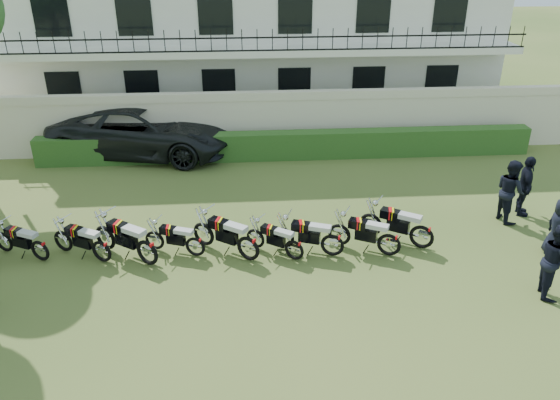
{
  "coord_description": "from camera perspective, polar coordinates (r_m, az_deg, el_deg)",
  "views": [
    {
      "loc": [
        -0.67,
        -11.49,
        7.55
      ],
      "look_at": [
        0.32,
        1.82,
        0.95
      ],
      "focal_mm": 35.0,
      "sensor_mm": 36.0,
      "label": 1
    }
  ],
  "objects": [
    {
      "name": "officer_1",
      "position": [
        13.8,
        26.9,
        -5.67
      ],
      "size": [
        0.89,
        1.03,
        1.8
      ],
      "primitive_type": "imported",
      "rotation": [
        0.0,
        0.0,
        1.3
      ],
      "color": "black",
      "rests_on": "ground"
    },
    {
      "name": "officer_3",
      "position": [
        15.54,
        27.14,
        -2.59
      ],
      "size": [
        0.66,
        0.87,
        1.59
      ],
      "primitive_type": "imported",
      "rotation": [
        0.0,
        0.0,
        1.78
      ],
      "color": "black",
      "rests_on": "ground"
    },
    {
      "name": "motorcycle_5",
      "position": [
        13.75,
        -3.35,
        -4.48
      ],
      "size": [
        1.76,
        1.28,
        1.13
      ],
      "rotation": [
        0.0,
        0.0,
        0.96
      ],
      "color": "black",
      "rests_on": "ground"
    },
    {
      "name": "ground",
      "position": [
        13.77,
        -0.77,
        -6.94
      ],
      "size": [
        100.0,
        100.0,
        0.0
      ],
      "primitive_type": "plane",
      "color": "#3B5321",
      "rests_on": "ground"
    },
    {
      "name": "motorcycle_1",
      "position": [
        15.02,
        -23.86,
        -4.41
      ],
      "size": [
        1.62,
        0.87,
        0.96
      ],
      "rotation": [
        0.0,
        0.0,
        1.12
      ],
      "color": "black",
      "rests_on": "ground"
    },
    {
      "name": "officer_4",
      "position": [
        16.81,
        22.91,
        0.9
      ],
      "size": [
        0.82,
        0.99,
        1.84
      ],
      "primitive_type": "imported",
      "rotation": [
        0.0,
        0.0,
        1.71
      ],
      "color": "black",
      "rests_on": "ground"
    },
    {
      "name": "motorcycle_8",
      "position": [
        14.2,
        11.37,
        -4.07
      ],
      "size": [
        1.77,
        1.0,
        1.06
      ],
      "rotation": [
        0.0,
        0.0,
        1.09
      ],
      "color": "black",
      "rests_on": "ground"
    },
    {
      "name": "hedge",
      "position": [
        20.05,
        0.81,
        5.73
      ],
      "size": [
        18.0,
        0.6,
        1.0
      ],
      "primitive_type": "cube",
      "color": "#264E1C",
      "rests_on": "ground"
    },
    {
      "name": "motorcycle_6",
      "position": [
        13.8,
        1.51,
        -4.77
      ],
      "size": [
        1.45,
        1.03,
        0.93
      ],
      "rotation": [
        0.0,
        0.0,
        0.97
      ],
      "color": "black",
      "rests_on": "ground"
    },
    {
      "name": "officer_5",
      "position": [
        17.32,
        24.25,
        1.33
      ],
      "size": [
        0.75,
        1.15,
        1.82
      ],
      "primitive_type": "imported",
      "rotation": [
        0.0,
        0.0,
        1.27
      ],
      "color": "black",
      "rests_on": "ground"
    },
    {
      "name": "motorcycle_7",
      "position": [
        13.98,
        5.52,
        -4.18
      ],
      "size": [
        1.84,
        0.84,
        1.05
      ],
      "rotation": [
        0.0,
        0.0,
        1.22
      ],
      "color": "black",
      "rests_on": "ground"
    },
    {
      "name": "perimeter_wall",
      "position": [
        20.52,
        -2.19,
        8.19
      ],
      "size": [
        30.0,
        0.35,
        2.3
      ],
      "color": "beige",
      "rests_on": "ground"
    },
    {
      "name": "motorcycle_2",
      "position": [
        14.4,
        -18.21,
        -4.63
      ],
      "size": [
        1.67,
        0.97,
        1.01
      ],
      "rotation": [
        0.0,
        0.0,
        1.07
      ],
      "color": "black",
      "rests_on": "ground"
    },
    {
      "name": "building",
      "position": [
        25.75,
        -2.84,
        17.72
      ],
      "size": [
        20.4,
        9.6,
        7.4
      ],
      "color": "silver",
      "rests_on": "ground"
    },
    {
      "name": "suv",
      "position": [
        20.97,
        -14.09,
        7.11
      ],
      "size": [
        7.15,
        4.33,
        1.85
      ],
      "primitive_type": "imported",
      "rotation": [
        0.0,
        0.0,
        1.37
      ],
      "color": "black",
      "rests_on": "ground"
    },
    {
      "name": "motorcycle_4",
      "position": [
        14.1,
        -8.87,
        -4.38
      ],
      "size": [
        1.61,
        0.74,
        0.92
      ],
      "rotation": [
        0.0,
        0.0,
        1.21
      ],
      "color": "black",
      "rests_on": "ground"
    },
    {
      "name": "motorcycle_3",
      "position": [
        13.93,
        -13.77,
        -4.77
      ],
      "size": [
        1.81,
        1.3,
        1.16
      ],
      "rotation": [
        0.0,
        0.0,
        0.96
      ],
      "color": "black",
      "rests_on": "ground"
    },
    {
      "name": "motorcycle_9",
      "position": [
        14.7,
        14.65,
        -3.2
      ],
      "size": [
        1.79,
        1.2,
        1.12
      ],
      "rotation": [
        0.0,
        0.0,
        1.0
      ],
      "color": "black",
      "rests_on": "ground"
    }
  ]
}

